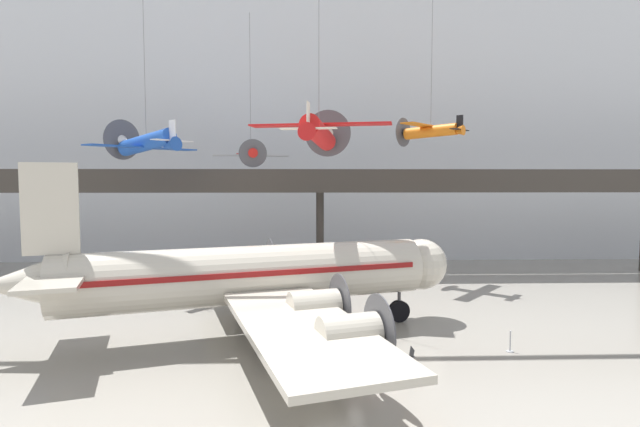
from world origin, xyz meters
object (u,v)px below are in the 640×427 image
suspended_plane_red_highwing (319,133)px  suspended_plane_silver_racer (251,153)px  suspended_plane_orange_highwing (430,131)px  info_sign_pedestal (412,362)px  suspended_plane_blue_trainer (146,143)px  stanchion_barrier (510,345)px  airliner_silver_main (247,276)px

suspended_plane_red_highwing → suspended_plane_silver_racer: bearing=33.5°
suspended_plane_orange_highwing → info_sign_pedestal: suspended_plane_orange_highwing is taller
suspended_plane_blue_trainer → stanchion_barrier: (22.13, -14.15, -10.99)m
info_sign_pedestal → airliner_silver_main: bearing=175.0°
suspended_plane_red_highwing → suspended_plane_blue_trainer: (-12.78, 7.42, -0.14)m
airliner_silver_main → suspended_plane_orange_highwing: bearing=28.4°
airliner_silver_main → stanchion_barrier: bearing=-28.3°
airliner_silver_main → info_sign_pedestal: size_ratio=22.72×
stanchion_barrier → info_sign_pedestal: size_ratio=0.87×
suspended_plane_blue_trainer → suspended_plane_orange_highwing: size_ratio=1.09×
suspended_plane_blue_trainer → stanchion_barrier: suspended_plane_blue_trainer is taller
airliner_silver_main → info_sign_pedestal: (7.88, -5.18, -2.92)m
info_sign_pedestal → suspended_plane_red_highwing: bearing=141.1°
airliner_silver_main → stanchion_barrier: airliner_silver_main is taller
suspended_plane_orange_highwing → suspended_plane_red_highwing: bearing=86.8°
airliner_silver_main → suspended_plane_orange_highwing: (13.28, 13.38, 9.10)m
suspended_plane_silver_racer → suspended_plane_orange_highwing: (14.98, -5.33, 1.52)m
suspended_plane_silver_racer → suspended_plane_blue_trainer: size_ratio=1.04×
suspended_plane_blue_trainer → suspended_plane_orange_highwing: (22.04, 1.95, 1.16)m
suspended_plane_red_highwing → stanchion_barrier: suspended_plane_red_highwing is taller
suspended_plane_silver_racer → info_sign_pedestal: 27.80m
suspended_plane_blue_trainer → suspended_plane_orange_highwing: suspended_plane_orange_highwing is taller
stanchion_barrier → suspended_plane_silver_racer: bearing=125.1°
suspended_plane_silver_racer → stanchion_barrier: bearing=25.3°
suspended_plane_silver_racer → stanchion_barrier: 28.27m
suspended_plane_silver_racer → stanchion_barrier: size_ratio=12.71×
suspended_plane_orange_highwing → info_sign_pedestal: (-5.40, -18.56, -12.02)m
airliner_silver_main → info_sign_pedestal: 9.87m
suspended_plane_silver_racer → suspended_plane_orange_highwing: size_ratio=1.13×
suspended_plane_silver_racer → suspended_plane_orange_highwing: suspended_plane_orange_highwing is taller
airliner_silver_main → suspended_plane_blue_trainer: size_ratio=2.14×
suspended_plane_red_highwing → suspended_plane_silver_racer: 15.77m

